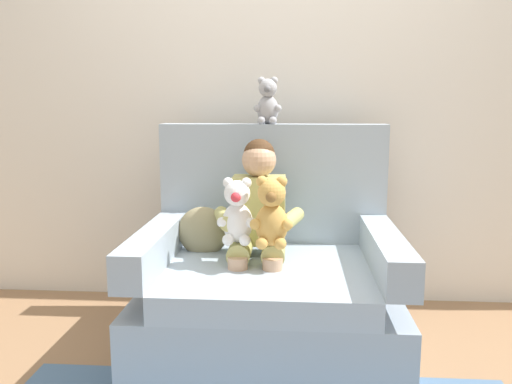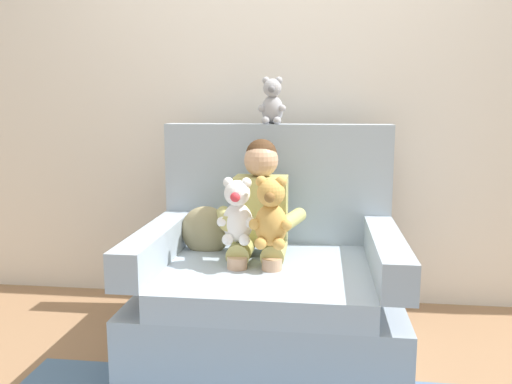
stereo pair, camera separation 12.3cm
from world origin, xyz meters
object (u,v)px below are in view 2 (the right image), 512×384
object	(u,v)px
plush_honey	(271,214)
throw_pillow	(206,231)
armchair	(270,282)
plush_grey_on_backrest	(272,102)
seated_child	(260,215)
plush_white	(237,213)

from	to	relation	value
plush_honey	throw_pillow	distance (m)	0.50
armchair	plush_honey	bearing A→B (deg)	-84.15
plush_grey_on_backrest	seated_child	bearing A→B (deg)	-101.49
armchair	plush_white	bearing A→B (deg)	-141.64
armchair	throw_pillow	distance (m)	0.43
plush_white	plush_honey	bearing A→B (deg)	-17.00
armchair	plush_honey	distance (m)	0.41
armchair	plush_white	world-z (taller)	armchair
seated_child	plush_grey_on_backrest	world-z (taller)	plush_grey_on_backrest
plush_grey_on_backrest	throw_pillow	world-z (taller)	plush_grey_on_backrest
seated_child	throw_pillow	world-z (taller)	seated_child
plush_grey_on_backrest	throw_pillow	size ratio (longest dim) A/B	0.96
plush_grey_on_backrest	armchair	bearing A→B (deg)	-92.06
seated_child	throw_pillow	xyz separation A→B (m)	(-0.29, 0.10, -0.11)
armchair	plush_grey_on_backrest	bearing A→B (deg)	94.59
plush_honey	plush_grey_on_backrest	xyz separation A→B (m)	(-0.05, 0.53, 0.50)
plush_white	plush_grey_on_backrest	xyz separation A→B (m)	(0.11, 0.48, 0.51)
plush_honey	armchair	bearing A→B (deg)	92.77
plush_honey	throw_pillow	world-z (taller)	plush_honey
armchair	seated_child	bearing A→B (deg)	153.45
armchair	plush_grey_on_backrest	distance (m)	0.95
plush_honey	plush_grey_on_backrest	distance (m)	0.73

